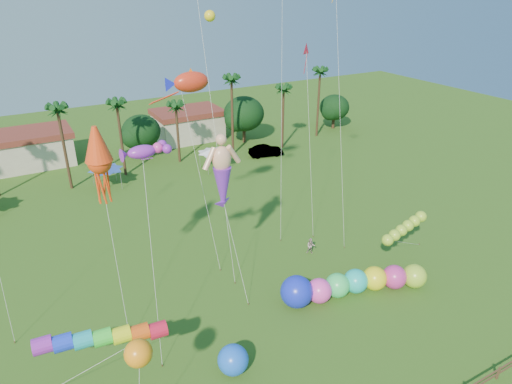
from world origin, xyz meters
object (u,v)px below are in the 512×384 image
caterpillar_inflatable (349,284)px  blue_ball (233,360)px  car_b (266,151)px  spectator_b (311,246)px

caterpillar_inflatable → blue_ball: size_ratio=6.14×
car_b → blue_ball: bearing=158.5°
spectator_b → blue_ball: size_ratio=0.77×
caterpillar_inflatable → blue_ball: bearing=-152.9°
car_b → spectator_b: size_ratio=3.12×
caterpillar_inflatable → blue_ball: caterpillar_inflatable is taller
spectator_b → blue_ball: (-12.88, -9.26, 0.24)m
caterpillar_inflatable → spectator_b: bearing=96.5°
car_b → blue_ball: 40.69m
car_b → blue_ball: size_ratio=2.40×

